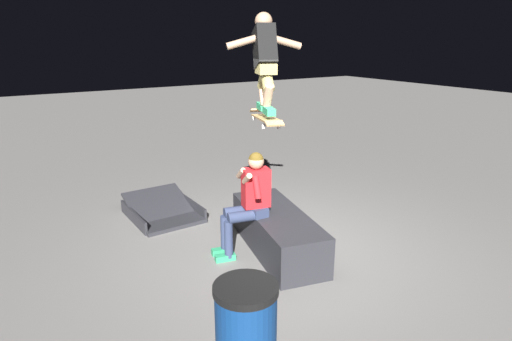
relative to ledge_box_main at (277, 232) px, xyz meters
The scene contains 7 objects.
ground_plane 0.30m from the ledge_box_main, 145.07° to the right, with size 40.00×40.00×0.00m, color slate.
ledge_box_main is the anchor object (origin of this frame).
person_sitting_on_ledge 0.64m from the ledge_box_main, 70.30° to the left, with size 0.59×0.78×1.37m.
skateboard 1.57m from the ledge_box_main, 101.64° to the left, with size 1.02×0.55×0.13m.
skater_airborne 2.25m from the ledge_box_main, 88.61° to the left, with size 0.63×0.86×1.12m.
kicker_ramp 2.11m from the ledge_box_main, 25.17° to the left, with size 1.26×1.02×0.41m.
trash_bin 2.30m from the ledge_box_main, 138.78° to the left, with size 0.53×0.53×0.87m.
Camera 1 is at (-4.17, 3.09, 2.73)m, focal length 30.27 mm.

